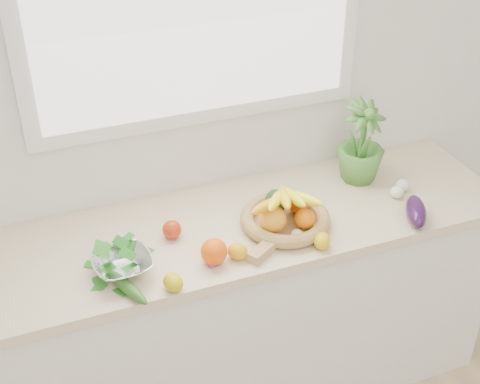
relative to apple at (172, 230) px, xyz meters
name	(u,v)px	position (x,y,z in m)	size (l,w,h in m)	color
back_wall	(197,85)	(0.21, 0.30, 0.41)	(4.50, 0.02, 2.70)	white
counter_cabinet	(227,316)	(0.21, 0.00, -0.51)	(2.20, 0.58, 0.86)	silver
countertop	(226,229)	(0.21, 0.00, -0.06)	(2.24, 0.62, 0.04)	beige
orange_loose	(214,251)	(0.10, -0.19, 0.01)	(0.09, 0.09, 0.09)	#F65507
lemon_a	(173,282)	(-0.08, -0.28, 0.00)	(0.06, 0.08, 0.06)	gold
lemon_b	(322,241)	(0.49, -0.25, -0.01)	(0.06, 0.07, 0.06)	#E3B90C
lemon_c	(238,252)	(0.18, -0.20, -0.01)	(0.06, 0.07, 0.06)	orange
apple	(172,230)	(0.00, 0.00, 0.00)	(0.07, 0.07, 0.07)	red
ginger	(261,252)	(0.26, -0.22, -0.02)	(0.11, 0.05, 0.04)	tan
garlic_a	(397,192)	(0.92, -0.07, -0.01)	(0.06, 0.06, 0.05)	white
garlic_b	(403,186)	(0.96, -0.03, -0.01)	(0.06, 0.06, 0.05)	silver
garlic_c	(297,235)	(0.42, -0.18, -0.02)	(0.05, 0.05, 0.04)	silver
eggplant	(416,211)	(0.90, -0.23, 0.00)	(0.07, 0.20, 0.08)	#2A0E36
cucumber	(127,287)	(-0.22, -0.23, -0.01)	(0.04, 0.23, 0.04)	#285B1A
radish	(212,263)	(0.08, -0.21, -0.02)	(0.03, 0.03, 0.03)	#D81B50
potted_herb	(362,142)	(0.84, 0.11, 0.14)	(0.19, 0.19, 0.35)	#468530
fruit_basket	(285,214)	(0.42, -0.08, 0.02)	(0.43, 0.43, 0.18)	tan
colander_with_spinach	(122,261)	(-0.21, -0.14, 0.02)	(0.22, 0.22, 0.11)	silver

